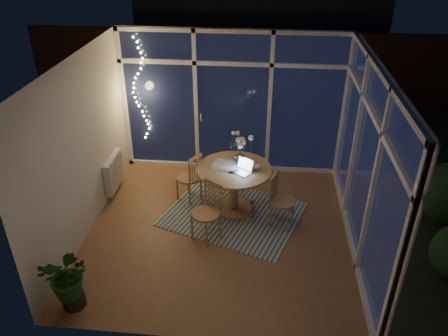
{
  "coord_description": "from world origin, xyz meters",
  "views": [
    {
      "loc": [
        0.57,
        -5.29,
        4.18
      ],
      "look_at": [
        0.02,
        0.25,
        0.97
      ],
      "focal_mm": 35.0,
      "sensor_mm": 36.0,
      "label": 1
    }
  ],
  "objects": [
    {
      "name": "potted_plant",
      "position": [
        -1.65,
        -1.65,
        0.38
      ],
      "size": [
        0.59,
        0.53,
        0.76
      ],
      "primitive_type": "imported",
      "rotation": [
        0.0,
        0.0,
        -0.12
      ],
      "color": "#19481B",
      "rests_on": "floor"
    },
    {
      "name": "garden_fence",
      "position": [
        0.0,
        5.5,
        0.9
      ],
      "size": [
        11.0,
        0.08,
        1.8
      ],
      "primitive_type": "cube",
      "color": "#341E13",
      "rests_on": "ground"
    },
    {
      "name": "window_wall_back",
      "position": [
        0.0,
        1.96,
        1.3
      ],
      "size": [
        4.0,
        0.1,
        2.6
      ],
      "primitive_type": "cube",
      "color": "white",
      "rests_on": "floor"
    },
    {
      "name": "radiator",
      "position": [
        -1.94,
        0.9,
        0.4
      ],
      "size": [
        0.1,
        0.7,
        0.58
      ],
      "primitive_type": "cube",
      "color": "silver",
      "rests_on": "wall_left"
    },
    {
      "name": "bowl",
      "position": [
        0.47,
        0.58,
        0.82
      ],
      "size": [
        0.19,
        0.19,
        0.04
      ],
      "primitive_type": "imported",
      "rotation": [
        0.0,
        0.0,
        -0.34
      ],
      "color": "white",
      "rests_on": "dining_table"
    },
    {
      "name": "ceiling",
      "position": [
        0.0,
        0.0,
        2.6
      ],
      "size": [
        4.0,
        4.0,
        0.0
      ],
      "primitive_type": "plane",
      "color": "silver",
      "rests_on": "wall_back"
    },
    {
      "name": "wall_front",
      "position": [
        0.0,
        -2.0,
        1.3
      ],
      "size": [
        4.0,
        0.04,
        2.6
      ],
      "primitive_type": "cube",
      "color": "beige",
      "rests_on": "floor"
    },
    {
      "name": "chair_left",
      "position": [
        -0.63,
        0.81,
        0.44
      ],
      "size": [
        0.57,
        0.57,
        0.89
      ],
      "primitive_type": "cube",
      "rotation": [
        0.0,
        0.0,
        -2.12
      ],
      "color": "#AC754D",
      "rests_on": "floor"
    },
    {
      "name": "garden_shrubs",
      "position": [
        -0.8,
        3.4,
        0.45
      ],
      "size": [
        0.9,
        0.9,
        0.9
      ],
      "primitive_type": "sphere",
      "color": "#16331B",
      "rests_on": "ground"
    },
    {
      "name": "flower_vase",
      "position": [
        0.22,
        0.76,
        0.9
      ],
      "size": [
        0.26,
        0.26,
        0.21
      ],
      "primitive_type": "imported",
      "rotation": [
        0.0,
        0.0,
        -0.34
      ],
      "color": "silver",
      "rests_on": "dining_table"
    },
    {
      "name": "dining_table",
      "position": [
        0.14,
        0.54,
        0.4
      ],
      "size": [
        1.5,
        1.5,
        0.8
      ],
      "primitive_type": "cylinder",
      "rotation": [
        0.0,
        0.0,
        -0.34
      ],
      "color": "#AC754D",
      "rests_on": "floor"
    },
    {
      "name": "wall_back",
      "position": [
        0.0,
        2.0,
        1.3
      ],
      "size": [
        4.0,
        0.04,
        2.6
      ],
      "primitive_type": "cube",
      "color": "beige",
      "rests_on": "floor"
    },
    {
      "name": "wall_left",
      "position": [
        -2.0,
        0.0,
        1.3
      ],
      "size": [
        0.04,
        4.0,
        2.6
      ],
      "primitive_type": "cube",
      "color": "beige",
      "rests_on": "floor"
    },
    {
      "name": "chair_front",
      "position": [
        -0.2,
        -0.2,
        0.47
      ],
      "size": [
        0.6,
        0.6,
        0.93
      ],
      "primitive_type": "cube",
      "rotation": [
        0.0,
        0.0,
        -0.61
      ],
      "color": "#AC754D",
      "rests_on": "floor"
    },
    {
      "name": "rug",
      "position": [
        0.14,
        0.44,
        0.01
      ],
      "size": [
        2.46,
        2.22,
        0.01
      ],
      "primitive_type": "cube",
      "rotation": [
        0.0,
        0.0,
        -0.34
      ],
      "color": "beige",
      "rests_on": "floor"
    },
    {
      "name": "garden_patio",
      "position": [
        0.5,
        5.0,
        -0.06
      ],
      "size": [
        12.0,
        6.0,
        0.1
      ],
      "primitive_type": "cube",
      "color": "black",
      "rests_on": "ground"
    },
    {
      "name": "window_wall_right",
      "position": [
        1.96,
        0.0,
        1.3
      ],
      "size": [
        0.1,
        4.0,
        2.6
      ],
      "primitive_type": "cube",
      "color": "white",
      "rests_on": "floor"
    },
    {
      "name": "phone",
      "position": [
        0.12,
        0.4,
        0.8
      ],
      "size": [
        0.11,
        0.07,
        0.01
      ],
      "primitive_type": "cube",
      "rotation": [
        0.0,
        0.0,
        -0.23
      ],
      "color": "black",
      "rests_on": "dining_table"
    },
    {
      "name": "wall_right",
      "position": [
        2.0,
        0.0,
        1.3
      ],
      "size": [
        0.04,
        4.0,
        2.6
      ],
      "primitive_type": "cube",
      "color": "beige",
      "rests_on": "floor"
    },
    {
      "name": "fairy_lights",
      "position": [
        -1.65,
        1.88,
        1.52
      ],
      "size": [
        0.24,
        0.1,
        1.85
      ],
      "primitive_type": null,
      "color": "#EDC45E",
      "rests_on": "window_wall_back"
    },
    {
      "name": "chair_right",
      "position": [
        0.91,
        0.27,
        0.44
      ],
      "size": [
        0.52,
        0.52,
        0.88
      ],
      "primitive_type": "cube",
      "rotation": [
        0.0,
        0.0,
        1.24
      ],
      "color": "#AC754D",
      "rests_on": "floor"
    },
    {
      "name": "newspapers",
      "position": [
        -0.01,
        0.61,
        0.81
      ],
      "size": [
        0.4,
        0.31,
        0.02
      ],
      "primitive_type": "cube",
      "rotation": [
        0.0,
        0.0,
        -0.02
      ],
      "color": "beige",
      "rests_on": "dining_table"
    },
    {
      "name": "floor",
      "position": [
        0.0,
        0.0,
        0.0
      ],
      "size": [
        4.0,
        4.0,
        0.0
      ],
      "primitive_type": "plane",
      "color": "brown",
      "rests_on": "ground"
    },
    {
      "name": "laptop",
      "position": [
        0.26,
        0.44,
        0.91
      ],
      "size": [
        0.38,
        0.37,
        0.21
      ],
      "primitive_type": null,
      "rotation": [
        0.0,
        0.0,
        -0.58
      ],
      "color": "#B4B4B9",
      "rests_on": "dining_table"
    }
  ]
}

